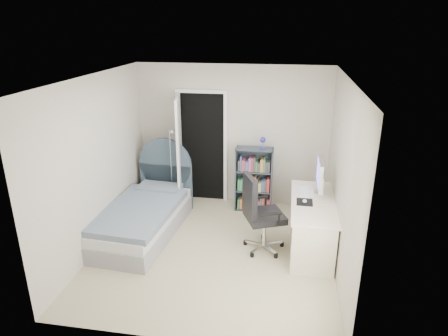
% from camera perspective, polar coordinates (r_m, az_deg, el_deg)
% --- Properties ---
extents(room_shell, '(3.50, 3.70, 2.60)m').
position_cam_1_polar(room_shell, '(5.44, -1.53, -0.41)').
color(room_shell, tan).
rests_on(room_shell, ground).
extents(door, '(0.92, 0.82, 2.06)m').
position_cam_1_polar(door, '(7.08, -5.22, 2.60)').
color(door, black).
rests_on(door, ground).
extents(bed, '(1.12, 2.15, 1.29)m').
position_cam_1_polar(bed, '(6.48, -11.23, -6.55)').
color(bed, gray).
rests_on(bed, ground).
extents(nightstand, '(0.44, 0.44, 0.64)m').
position_cam_1_polar(nightstand, '(7.50, -9.21, -1.53)').
color(nightstand, '#D6A683').
rests_on(nightstand, ground).
extents(floor_lamp, '(0.21, 0.21, 1.46)m').
position_cam_1_polar(floor_lamp, '(7.07, -7.37, -1.28)').
color(floor_lamp, silver).
rests_on(floor_lamp, ground).
extents(bookcase, '(0.64, 0.27, 1.35)m').
position_cam_1_polar(bookcase, '(7.01, 4.33, -1.98)').
color(bookcase, '#343F48').
rests_on(bookcase, ground).
extents(desk, '(0.62, 1.55, 1.27)m').
position_cam_1_polar(desk, '(6.01, 12.42, -7.57)').
color(desk, '#EFE3C8').
rests_on(desk, ground).
extents(office_chair, '(0.68, 0.68, 1.17)m').
position_cam_1_polar(office_chair, '(5.73, 4.98, -6.02)').
color(office_chair, silver).
rests_on(office_chair, ground).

